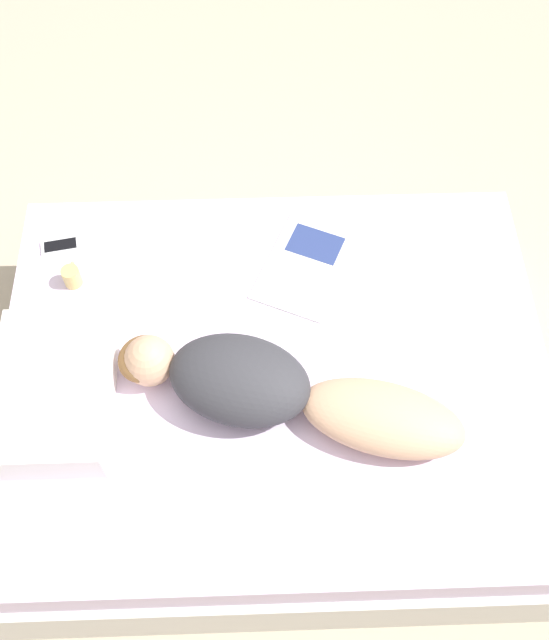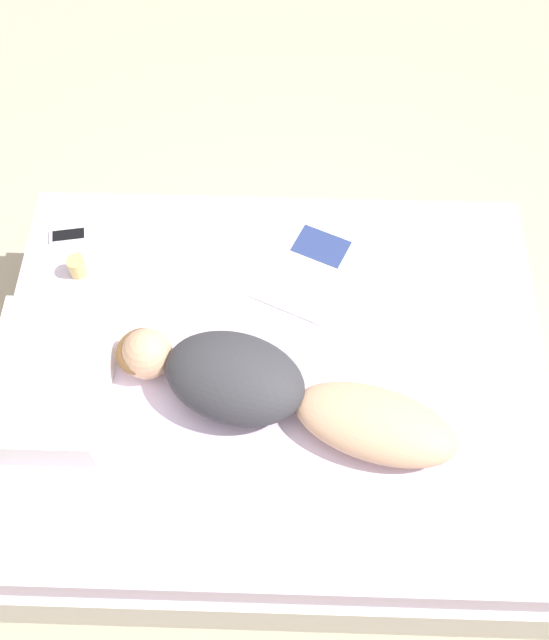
% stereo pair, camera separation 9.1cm
% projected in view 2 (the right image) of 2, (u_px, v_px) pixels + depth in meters
% --- Properties ---
extents(ground_plane, '(12.00, 12.00, 0.00)m').
position_uv_depth(ground_plane, '(272.00, 421.00, 3.21)').
color(ground_plane, '#B7A88E').
extents(bed, '(1.68, 2.10, 0.51)m').
position_uv_depth(bed, '(272.00, 396.00, 2.99)').
color(bed, beige).
rests_on(bed, ground_plane).
extents(person, '(0.60, 1.26, 0.22)m').
position_uv_depth(person, '(268.00, 390.00, 2.61)').
color(person, tan).
rests_on(person, bed).
extents(open_magazine, '(0.54, 0.46, 0.01)m').
position_uv_depth(open_magazine, '(310.00, 267.00, 3.00)').
color(open_magazine, white).
rests_on(open_magazine, bed).
extents(coffee_mug, '(0.10, 0.07, 0.08)m').
position_uv_depth(coffee_mug, '(77.00, 266.00, 2.95)').
color(coffee_mug, tan).
rests_on(coffee_mug, bed).
extents(cell_phone, '(0.09, 0.17, 0.01)m').
position_uv_depth(cell_phone, '(69.00, 235.00, 3.08)').
color(cell_phone, silver).
rests_on(cell_phone, bed).
extents(pillow, '(0.59, 0.40, 0.16)m').
position_uv_depth(pillow, '(51.00, 379.00, 2.66)').
color(pillow, white).
rests_on(pillow, bed).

